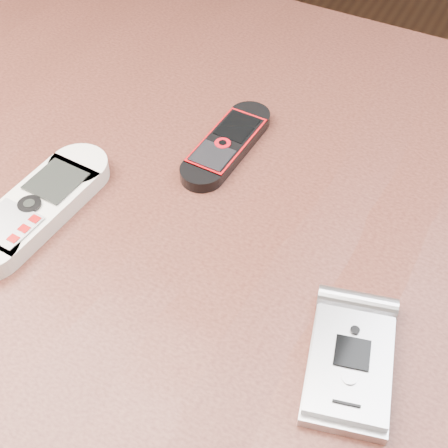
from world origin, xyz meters
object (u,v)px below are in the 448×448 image
at_px(table, 220,299).
at_px(nokia_black_red, 227,144).
at_px(nokia_white, 37,207).
at_px(motorola_razr, 350,362).

relative_size(table, nokia_black_red, 8.72).
bearing_deg(nokia_white, motorola_razr, 0.14).
xyz_separation_m(nokia_white, motorola_razr, (0.30, -0.02, -0.00)).
height_order(nokia_white, nokia_black_red, nokia_white).
xyz_separation_m(nokia_white, nokia_black_red, (0.11, 0.16, -0.00)).
bearing_deg(nokia_black_red, nokia_white, -122.73).
xyz_separation_m(nokia_black_red, motorola_razr, (0.19, -0.17, 0.00)).
bearing_deg(nokia_white, table, 24.47).
bearing_deg(motorola_razr, nokia_white, 162.50).
bearing_deg(nokia_black_red, motorola_razr, -40.17).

